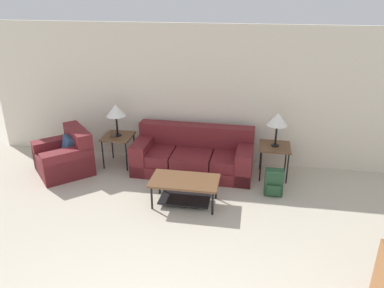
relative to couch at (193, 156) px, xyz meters
name	(u,v)px	position (x,y,z in m)	size (l,w,h in m)	color
wall_back	(213,96)	(0.28, 0.55, 1.00)	(8.84, 0.06, 2.60)	silver
couch	(193,156)	(0.00, 0.00, 0.00)	(2.17, 0.95, 0.82)	maroon
armchair	(66,157)	(-2.32, -0.42, 0.00)	(1.28, 1.28, 0.80)	maroon
coffee_table	(185,186)	(0.06, -1.15, 0.02)	(1.06, 0.59, 0.43)	brown
side_table_left	(118,138)	(-1.45, 0.04, 0.24)	(0.54, 0.56, 0.60)	brown
side_table_right	(275,149)	(1.45, 0.04, 0.24)	(0.54, 0.56, 0.60)	brown
table_lamp_left	(116,111)	(-1.45, 0.04, 0.79)	(0.36, 0.36, 0.61)	black
table_lamp_right	(277,120)	(1.45, 0.04, 0.79)	(0.36, 0.36, 0.61)	black
backpack	(274,183)	(1.44, -0.63, -0.08)	(0.30, 0.25, 0.45)	#23472D
picture_frame	(113,134)	(-1.51, -0.04, 0.37)	(0.10, 0.04, 0.13)	#4C3828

